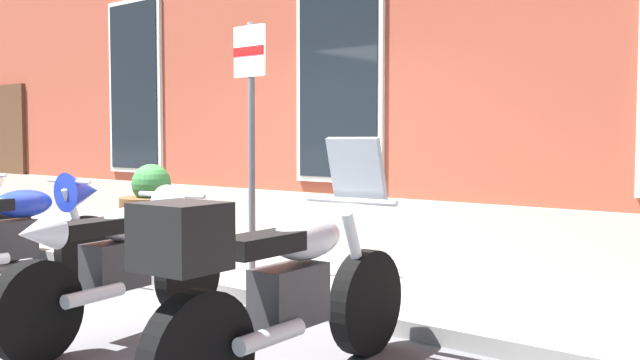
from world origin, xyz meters
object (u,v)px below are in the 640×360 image
motorcycle_silver_touring (282,288)px  parking_sign (251,112)px  barrel_planter (152,219)px  motorcycle_blue_sport (22,230)px  motorcycle_white_sport (130,254)px

motorcycle_silver_touring → parking_sign: bearing=138.9°
parking_sign → barrel_planter: (-1.52, 0.07, -1.05)m
motorcycle_blue_sport → barrel_planter: bearing=97.2°
motorcycle_blue_sport → motorcycle_silver_touring: 3.29m
motorcycle_blue_sport → motorcycle_white_sport: motorcycle_blue_sport is taller
motorcycle_silver_touring → barrel_planter: (-3.47, 1.77, -0.05)m
barrel_planter → motorcycle_white_sport: bearing=-40.3°
motorcycle_blue_sport → parking_sign: 2.18m
parking_sign → motorcycle_silver_touring: bearing=-41.1°
motorcycle_blue_sport → motorcycle_silver_touring: (3.28, -0.29, -0.00)m
motorcycle_blue_sport → parking_sign: size_ratio=0.94×
motorcycle_blue_sport → motorcycle_silver_touring: motorcycle_silver_touring is taller
motorcycle_blue_sport → motorcycle_white_sport: (1.70, -0.12, -0.01)m
motorcycle_blue_sport → barrel_planter: (-0.19, 1.48, -0.05)m
motorcycle_white_sport → motorcycle_silver_touring: motorcycle_silver_touring is taller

